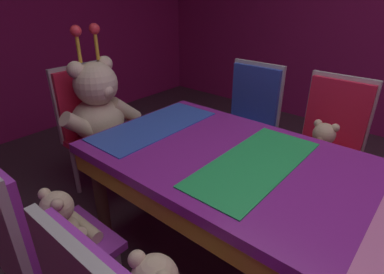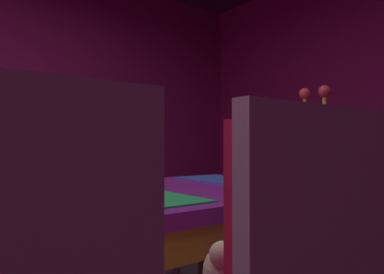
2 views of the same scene
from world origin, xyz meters
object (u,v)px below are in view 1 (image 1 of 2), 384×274
at_px(banquet_table, 324,209).
at_px(throne_chair, 89,118).
at_px(chair_left_3, 26,238).
at_px(king_teddy_bear, 100,108).
at_px(chair_right_2, 330,136).
at_px(chair_right_3, 250,115).
at_px(teddy_right_2, 321,146).
at_px(teddy_left_3, 61,222).

distance_m(banquet_table, throne_chair, 1.73).
relative_size(chair_left_3, king_teddy_bear, 1.22).
xyz_separation_m(banquet_table, king_teddy_bear, (0.00, 1.56, 0.06)).
distance_m(chair_right_2, king_teddy_bear, 1.57).
xyz_separation_m(banquet_table, chair_right_3, (0.83, 0.85, -0.06)).
height_order(banquet_table, chair_right_3, chair_right_3).
distance_m(banquet_table, chair_right_3, 1.19).
bearing_deg(king_teddy_bear, teddy_right_2, 28.43).
bearing_deg(teddy_right_2, chair_right_3, -101.77).
bearing_deg(throne_chair, chair_right_3, 43.31).
xyz_separation_m(chair_left_3, throne_chair, (0.85, 0.88, 0.00)).
relative_size(teddy_left_3, teddy_right_2, 1.00).
distance_m(chair_left_3, throne_chair, 1.23).
bearing_deg(chair_right_2, teddy_left_3, -20.78).
bearing_deg(throne_chair, chair_right_2, 30.02).
xyz_separation_m(chair_right_2, king_teddy_bear, (-0.85, 1.31, 0.12)).
bearing_deg(chair_left_3, chair_right_2, -19.17).
relative_size(banquet_table, teddy_left_3, 8.08).
bearing_deg(teddy_right_2, chair_right_2, 180.00).
height_order(banquet_table, throne_chair, throne_chair).
distance_m(teddy_left_3, chair_right_2, 1.67).
relative_size(banquet_table, chair_left_3, 2.41).
bearing_deg(teddy_right_2, banquet_table, 19.58).
bearing_deg(teddy_right_2, king_teddy_bear, -61.57).
bearing_deg(teddy_left_3, banquet_table, -49.96).
distance_m(chair_right_2, chair_right_3, 0.59).
bearing_deg(chair_right_2, king_teddy_bear, -56.95).
bearing_deg(chair_left_3, banquet_table, -44.72).
bearing_deg(king_teddy_bear, chair_left_3, -49.96).
height_order(banquet_table, king_teddy_bear, king_teddy_bear).
height_order(chair_right_2, king_teddy_bear, king_teddy_bear).
bearing_deg(teddy_left_3, chair_right_3, -0.03).
bearing_deg(chair_right_3, banquet_table, 45.41).
bearing_deg(chair_right_3, king_teddy_bear, -40.77).
relative_size(chair_left_3, teddy_right_2, 3.34).
bearing_deg(teddy_left_3, king_teddy_bear, 45.27).
height_order(chair_right_3, throne_chair, same).
bearing_deg(throne_chair, chair_left_3, -44.05).
height_order(teddy_left_3, throne_chair, throne_chair).
bearing_deg(banquet_table, teddy_right_2, 19.58).
height_order(chair_left_3, teddy_left_3, chair_left_3).
distance_m(chair_left_3, teddy_right_2, 1.67).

